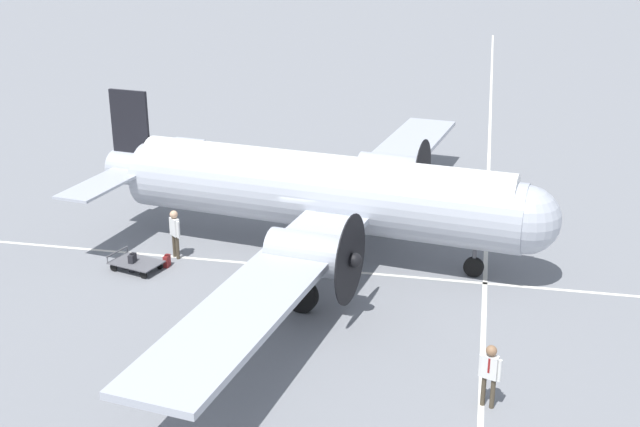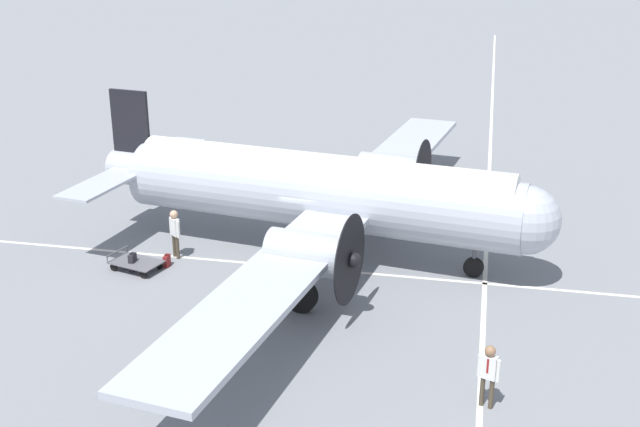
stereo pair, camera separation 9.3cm
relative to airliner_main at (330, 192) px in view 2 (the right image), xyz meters
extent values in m
plane|color=slate|center=(-0.06, -0.39, -2.44)|extent=(300.00, 300.00, 0.00)
cube|color=silver|center=(-0.06, 5.63, -2.44)|extent=(120.00, 0.16, 0.01)
cube|color=silver|center=(1.32, -0.39, -2.44)|extent=(0.16, 120.00, 0.01)
cylinder|color=#ADB2BC|center=(-0.06, -0.39, -0.12)|extent=(4.65, 14.75, 2.43)
cylinder|color=white|center=(-0.06, -0.39, 0.55)|extent=(3.82, 13.93, 1.70)
sphere|color=#ADB2BC|center=(1.06, 6.79, -0.12)|extent=(2.31, 2.31, 2.31)
cylinder|color=#ADB2BC|center=(-1.18, -7.58, 0.00)|extent=(1.76, 3.01, 1.34)
cube|color=black|center=(-1.27, -8.11, 1.70)|extent=(0.38, 1.60, 2.80)
cube|color=#ADB2BC|center=(-1.24, -7.93, 0.12)|extent=(8.65, 2.72, 0.10)
cube|color=#ADB2BC|center=(0.10, 0.66, -0.43)|extent=(26.69, 6.39, 0.20)
cylinder|color=#ADB2BC|center=(-4.34, 1.60, -0.41)|extent=(1.71, 2.66, 1.34)
cylinder|color=black|center=(-4.12, 2.95, -0.41)|extent=(2.78, 0.47, 2.81)
sphere|color=black|center=(-4.11, 3.07, -0.41)|extent=(0.47, 0.47, 0.47)
cylinder|color=#ADB2BC|center=(4.62, 0.20, -0.41)|extent=(1.71, 2.66, 1.34)
cylinder|color=black|center=(4.83, 1.55, -0.41)|extent=(2.78, 0.47, 2.81)
sphere|color=black|center=(4.85, 1.67, -0.41)|extent=(0.47, 0.47, 0.47)
cylinder|color=#4C4C51|center=(-4.37, 1.36, -1.42)|extent=(0.18, 0.18, 0.95)
cylinder|color=black|center=(-4.37, 1.36, -1.89)|extent=(0.47, 1.13, 1.10)
cylinder|color=#4C4C51|center=(4.58, -0.04, -1.42)|extent=(0.18, 0.18, 0.95)
cylinder|color=black|center=(4.58, -0.04, -1.89)|extent=(0.47, 1.13, 1.10)
cylinder|color=#4C4C51|center=(0.81, 5.21, -1.66)|extent=(0.14, 0.14, 0.87)
cylinder|color=black|center=(0.81, 5.21, -2.09)|extent=(0.29, 0.72, 0.70)
cylinder|color=#473D2D|center=(8.76, 5.89, -2.02)|extent=(0.12, 0.12, 0.84)
cylinder|color=#473D2D|center=(8.67, 5.66, -2.02)|extent=(0.12, 0.12, 0.84)
cube|color=white|center=(8.72, 5.77, -1.28)|extent=(0.32, 0.45, 0.63)
sphere|color=#8C6647|center=(8.72, 5.77, -0.83)|extent=(0.28, 0.28, 0.28)
cylinder|color=white|center=(8.80, 6.01, -1.32)|extent=(0.10, 0.10, 0.60)
cylinder|color=white|center=(8.63, 5.54, -1.32)|extent=(0.10, 0.10, 0.60)
cube|color=maroon|center=(8.81, 5.74, -1.21)|extent=(0.03, 0.05, 0.40)
cylinder|color=#473D2D|center=(1.29, -5.56, -2.00)|extent=(0.13, 0.13, 0.88)
cylinder|color=#473D2D|center=(1.46, -5.36, -2.00)|extent=(0.13, 0.13, 0.88)
cube|color=white|center=(1.37, -5.46, -1.23)|extent=(0.43, 0.45, 0.66)
sphere|color=tan|center=(1.37, -5.46, -0.76)|extent=(0.29, 0.29, 0.29)
cylinder|color=white|center=(1.20, -5.66, -1.27)|extent=(0.10, 0.10, 0.63)
cylinder|color=white|center=(1.54, -5.26, -1.27)|extent=(0.10, 0.10, 0.63)
cube|color=maroon|center=(2.19, -5.50, -2.23)|extent=(0.35, 0.16, 0.42)
cube|color=#551515|center=(2.19, -5.50, -1.99)|extent=(0.13, 0.11, 0.02)
cube|color=#232328|center=(2.75, -6.54, -2.13)|extent=(0.36, 0.18, 0.62)
cube|color=black|center=(2.75, -6.54, -1.79)|extent=(0.13, 0.13, 0.02)
cube|color=#56565B|center=(2.70, -6.43, -2.14)|extent=(1.55, 1.98, 0.04)
cube|color=#56565B|center=(2.47, -7.24, -1.90)|extent=(1.08, 0.34, 0.04)
cylinder|color=#56565B|center=(1.96, -7.10, -2.01)|extent=(0.04, 0.04, 0.22)
cylinder|color=#56565B|center=(2.98, -7.38, -2.01)|extent=(0.04, 0.04, 0.22)
cylinder|color=black|center=(2.45, -5.67, -2.30)|extent=(0.13, 0.29, 0.28)
cylinder|color=black|center=(3.31, -5.91, -2.30)|extent=(0.13, 0.29, 0.28)
cylinder|color=black|center=(2.09, -6.95, -2.30)|extent=(0.13, 0.29, 0.28)
cylinder|color=black|center=(2.95, -7.19, -2.30)|extent=(0.13, 0.29, 0.28)
camera|label=1|loc=(26.65, 5.13, 9.32)|focal=45.00mm
camera|label=2|loc=(26.63, 5.22, 9.32)|focal=45.00mm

